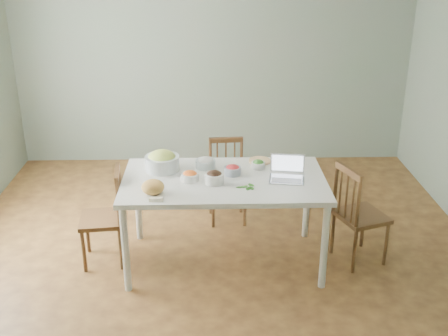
{
  "coord_description": "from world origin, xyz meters",
  "views": [
    {
      "loc": [
        -0.06,
        -4.45,
        2.76
      ],
      "look_at": [
        0.07,
        -0.06,
        0.93
      ],
      "focal_mm": 44.32,
      "sensor_mm": 36.0,
      "label": 1
    }
  ],
  "objects_px": {
    "bread_boule": "(153,187)",
    "laptop": "(287,170)",
    "chair_far": "(227,182)",
    "bowl_squash": "(162,161)",
    "chair_left": "(101,217)",
    "dining_table": "(224,221)",
    "chair_right": "(361,214)"
  },
  "relations": [
    {
      "from": "chair_far",
      "to": "chair_right",
      "type": "relative_size",
      "value": 0.92
    },
    {
      "from": "chair_right",
      "to": "bowl_squash",
      "type": "height_order",
      "value": "bowl_squash"
    },
    {
      "from": "bowl_squash",
      "to": "dining_table",
      "type": "bearing_deg",
      "value": -21.09
    },
    {
      "from": "dining_table",
      "to": "bread_boule",
      "type": "distance_m",
      "value": 0.81
    },
    {
      "from": "chair_far",
      "to": "bowl_squash",
      "type": "height_order",
      "value": "bowl_squash"
    },
    {
      "from": "chair_left",
      "to": "bowl_squash",
      "type": "height_order",
      "value": "bowl_squash"
    },
    {
      "from": "chair_right",
      "to": "bread_boule",
      "type": "bearing_deg",
      "value": 78.93
    },
    {
      "from": "chair_far",
      "to": "chair_left",
      "type": "bearing_deg",
      "value": -150.16
    },
    {
      "from": "chair_far",
      "to": "bowl_squash",
      "type": "xyz_separation_m",
      "value": [
        -0.61,
        -0.6,
        0.49
      ]
    },
    {
      "from": "chair_right",
      "to": "bread_boule",
      "type": "height_order",
      "value": "bread_boule"
    },
    {
      "from": "bowl_squash",
      "to": "laptop",
      "type": "height_order",
      "value": "laptop"
    },
    {
      "from": "chair_left",
      "to": "laptop",
      "type": "relative_size",
      "value": 3.02
    },
    {
      "from": "chair_far",
      "to": "laptop",
      "type": "bearing_deg",
      "value": -64.82
    },
    {
      "from": "dining_table",
      "to": "chair_left",
      "type": "bearing_deg",
      "value": 178.08
    },
    {
      "from": "laptop",
      "to": "chair_left",
      "type": "bearing_deg",
      "value": -174.02
    },
    {
      "from": "dining_table",
      "to": "laptop",
      "type": "xyz_separation_m",
      "value": [
        0.54,
        -0.05,
        0.52
      ]
    },
    {
      "from": "bread_boule",
      "to": "laptop",
      "type": "height_order",
      "value": "laptop"
    },
    {
      "from": "chair_right",
      "to": "chair_left",
      "type": "bearing_deg",
      "value": 68.94
    },
    {
      "from": "chair_left",
      "to": "laptop",
      "type": "xyz_separation_m",
      "value": [
        1.64,
        -0.09,
        0.48
      ]
    },
    {
      "from": "dining_table",
      "to": "laptop",
      "type": "height_order",
      "value": "laptop"
    },
    {
      "from": "bowl_squash",
      "to": "laptop",
      "type": "distance_m",
      "value": 1.12
    },
    {
      "from": "chair_right",
      "to": "bowl_squash",
      "type": "bearing_deg",
      "value": 63.09
    },
    {
      "from": "dining_table",
      "to": "bowl_squash",
      "type": "xyz_separation_m",
      "value": [
        -0.55,
        0.21,
        0.5
      ]
    },
    {
      "from": "chair_far",
      "to": "laptop",
      "type": "relative_size",
      "value": 2.9
    },
    {
      "from": "bread_boule",
      "to": "chair_right",
      "type": "bearing_deg",
      "value": 9.06
    },
    {
      "from": "dining_table",
      "to": "laptop",
      "type": "distance_m",
      "value": 0.75
    },
    {
      "from": "chair_far",
      "to": "chair_left",
      "type": "relative_size",
      "value": 0.96
    },
    {
      "from": "chair_right",
      "to": "bowl_squash",
      "type": "relative_size",
      "value": 3.05
    },
    {
      "from": "chair_left",
      "to": "bowl_squash",
      "type": "relative_size",
      "value": 2.92
    },
    {
      "from": "bread_boule",
      "to": "laptop",
      "type": "distance_m",
      "value": 1.15
    },
    {
      "from": "chair_right",
      "to": "laptop",
      "type": "distance_m",
      "value": 0.84
    },
    {
      "from": "chair_right",
      "to": "bread_boule",
      "type": "relative_size",
      "value": 5.02
    }
  ]
}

